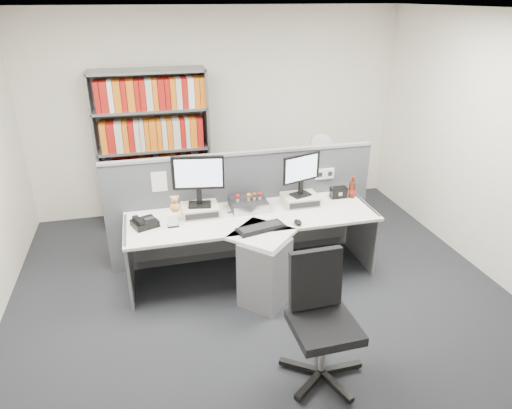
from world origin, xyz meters
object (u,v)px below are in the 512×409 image
object	(u,v)px
filing_cabinet	(318,194)
keyboard	(261,228)
speaker	(339,192)
shelving_unit	(154,151)
desktop_pc	(248,204)
mouse	(298,222)
monitor_left	(198,177)
desk_phone	(144,223)
office_chair	(321,315)
desk	(257,248)
desk_fan	(320,147)
cola_bottle	(352,189)
desk_calendar	(173,221)
monitor_right	(301,171)

from	to	relation	value
filing_cabinet	keyboard	bearing A→B (deg)	-128.50
speaker	shelving_unit	distance (m)	2.42
shelving_unit	desktop_pc	bearing A→B (deg)	-57.99
desktop_pc	mouse	xyz separation A→B (m)	(0.39, -0.49, -0.03)
monitor_left	filing_cabinet	xyz separation A→B (m)	(1.72, 1.02, -0.79)
desk_phone	speaker	size ratio (longest dim) A/B	1.60
keyboard	office_chair	bearing A→B (deg)	-81.72
desk	desk_fan	bearing A→B (deg)	49.38
desktop_pc	cola_bottle	world-z (taller)	cola_bottle
desk_phone	desk_calendar	xyz separation A→B (m)	(0.28, -0.07, 0.02)
monitor_left	shelving_unit	world-z (taller)	shelving_unit
desktop_pc	desk_fan	world-z (taller)	desk_fan
mouse	filing_cabinet	distance (m)	1.73
desk_fan	speaker	bearing A→B (deg)	-98.45
desk_phone	speaker	world-z (taller)	speaker
desk	filing_cabinet	distance (m)	1.85
monitor_left	filing_cabinet	size ratio (longest dim) A/B	0.77
desk	desktop_pc	size ratio (longest dim) A/B	6.83
desk	cola_bottle	world-z (taller)	cola_bottle
monitor_left	keyboard	world-z (taller)	monitor_left
desk	monitor_left	size ratio (longest dim) A/B	4.85
desk_calendar	desk_fan	world-z (taller)	desk_fan
keyboard	desk_calendar	distance (m)	0.87
office_chair	speaker	bearing A→B (deg)	63.04
keyboard	desk_fan	xyz separation A→B (m)	(1.19, 1.50, 0.27)
monitor_right	mouse	bearing A→B (deg)	-111.72
mouse	shelving_unit	bearing A→B (deg)	123.85
mouse	keyboard	bearing A→B (deg)	-177.86
monitor_right	desk_phone	xyz separation A→B (m)	(-1.67, -0.14, -0.34)
monitor_right	office_chair	size ratio (longest dim) A/B	0.46
keyboard	shelving_unit	distance (m)	2.16
monitor_left	desk_phone	bearing A→B (deg)	-166.57
cola_bottle	desk_fan	world-z (taller)	desk_fan
desk_calendar	desk	bearing A→B (deg)	-12.00
cola_bottle	desktop_pc	bearing A→B (deg)	-179.75
shelving_unit	office_chair	bearing A→B (deg)	-70.95
speaker	monitor_right	bearing A→B (deg)	-173.08
desk	speaker	world-z (taller)	speaker
desk	speaker	distance (m)	1.19
filing_cabinet	desk_fan	bearing A→B (deg)	-90.00
desktop_pc	desk_calendar	distance (m)	0.85
shelving_unit	office_chair	size ratio (longest dim) A/B	1.95
mouse	office_chair	xyz separation A→B (m)	(-0.21, -1.20, -0.19)
shelving_unit	desk_fan	xyz separation A→B (m)	(2.10, -0.45, 0.03)
mouse	desk_fan	bearing A→B (deg)	61.52
shelving_unit	desk_calendar	bearing A→B (deg)	-87.13
keyboard	cola_bottle	xyz separation A→B (m)	(1.19, 0.51, 0.08)
desk_calendar	shelving_unit	bearing A→B (deg)	92.87
desk_calendar	cola_bottle	bearing A→B (deg)	6.61
monitor_left	cola_bottle	distance (m)	1.75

